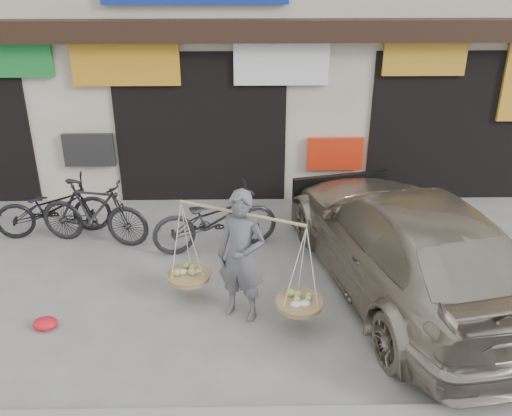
{
  "coord_description": "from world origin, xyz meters",
  "views": [
    {
      "loc": [
        0.8,
        -6.22,
        4.41
      ],
      "look_at": [
        0.93,
        0.9,
        1.03
      ],
      "focal_mm": 40.0,
      "sensor_mm": 36.0,
      "label": 1
    }
  ],
  "objects_px": {
    "bike_0": "(53,208)",
    "bike_1": "(94,212)",
    "bike_2": "(215,219)",
    "suv": "(406,243)",
    "street_vendor": "(242,261)"
  },
  "relations": [
    {
      "from": "bike_0",
      "to": "bike_1",
      "type": "xyz_separation_m",
      "value": [
        0.74,
        -0.32,
        0.06
      ]
    },
    {
      "from": "bike_2",
      "to": "bike_1",
      "type": "bearing_deg",
      "value": 68.52
    },
    {
      "from": "bike_0",
      "to": "suv",
      "type": "distance_m",
      "value": 5.54
    },
    {
      "from": "bike_1",
      "to": "bike_2",
      "type": "relative_size",
      "value": 0.92
    },
    {
      "from": "bike_1",
      "to": "bike_2",
      "type": "distance_m",
      "value": 1.92
    },
    {
      "from": "bike_2",
      "to": "suv",
      "type": "distance_m",
      "value": 2.88
    },
    {
      "from": "bike_1",
      "to": "suv",
      "type": "xyz_separation_m",
      "value": [
        4.52,
        -1.4,
        0.19
      ]
    },
    {
      "from": "suv",
      "to": "bike_1",
      "type": "bearing_deg",
      "value": -29.73
    },
    {
      "from": "suv",
      "to": "bike_2",
      "type": "bearing_deg",
      "value": -36.95
    },
    {
      "from": "bike_1",
      "to": "street_vendor",
      "type": "bearing_deg",
      "value": -117.85
    },
    {
      "from": "street_vendor",
      "to": "suv",
      "type": "relative_size",
      "value": 0.37
    },
    {
      "from": "bike_0",
      "to": "bike_2",
      "type": "bearing_deg",
      "value": -114.48
    },
    {
      "from": "street_vendor",
      "to": "bike_2",
      "type": "distance_m",
      "value": 1.82
    },
    {
      "from": "bike_0",
      "to": "bike_2",
      "type": "height_order",
      "value": "bike_2"
    },
    {
      "from": "bike_2",
      "to": "suv",
      "type": "height_order",
      "value": "suv"
    }
  ]
}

